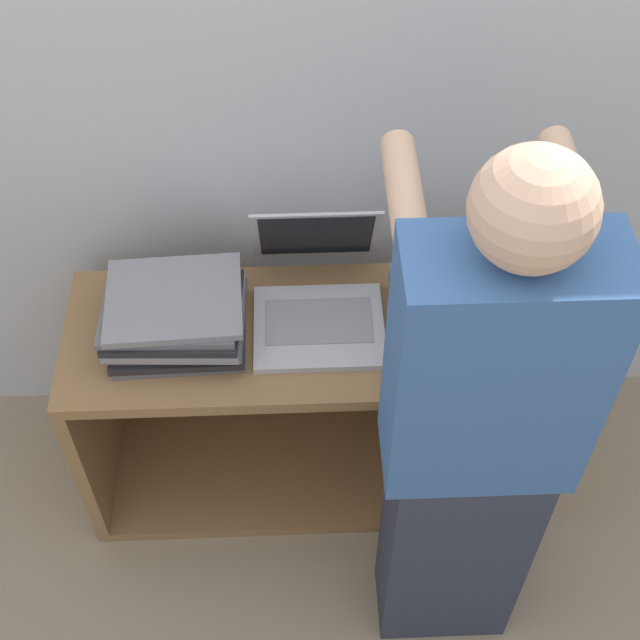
% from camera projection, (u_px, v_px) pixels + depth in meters
% --- Properties ---
extents(ground_plane, '(12.00, 12.00, 0.00)m').
position_uv_depth(ground_plane, '(322.00, 534.00, 2.66)').
color(ground_plane, gray).
extents(wall_back, '(8.00, 0.05, 2.40)m').
position_uv_depth(wall_back, '(313.00, 79.00, 2.12)').
color(wall_back, silver).
rests_on(wall_back, ground_plane).
extents(cart, '(1.32, 0.47, 0.67)m').
position_uv_depth(cart, '(318.00, 387.00, 2.59)').
color(cart, olive).
rests_on(cart, ground_plane).
extents(laptop_open, '(0.33, 0.40, 0.27)m').
position_uv_depth(laptop_open, '(318.00, 296.00, 2.30)').
color(laptop_open, '#B7B7BC').
rests_on(laptop_open, cart).
extents(laptop_stack_left, '(0.36, 0.31, 0.14)m').
position_uv_depth(laptop_stack_left, '(176.00, 316.00, 2.24)').
color(laptop_stack_left, slate).
rests_on(laptop_stack_left, cart).
extents(laptop_stack_right, '(0.36, 0.30, 0.12)m').
position_uv_depth(laptop_stack_right, '(461.00, 311.00, 2.26)').
color(laptop_stack_right, '#B7B7BC').
rests_on(laptop_stack_right, cart).
extents(person, '(0.40, 0.53, 1.60)m').
position_uv_depth(person, '(474.00, 446.00, 1.92)').
color(person, '#2D3342').
rests_on(person, ground_plane).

